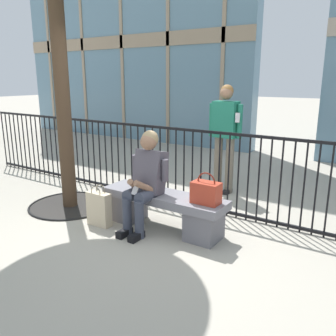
{
  "coord_description": "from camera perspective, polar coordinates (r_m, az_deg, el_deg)",
  "views": [
    {
      "loc": [
        2.29,
        -3.36,
        1.82
      ],
      "look_at": [
        0.0,
        0.1,
        0.75
      ],
      "focal_mm": 37.82,
      "sensor_mm": 36.0,
      "label": 1
    }
  ],
  "objects": [
    {
      "name": "stone_bench",
      "position": [
        4.35,
        -0.73,
        -6.39
      ],
      "size": [
        1.6,
        0.44,
        0.45
      ],
      "color": "slate",
      "rests_on": "ground"
    },
    {
      "name": "shopping_bag",
      "position": [
        4.54,
        -11.07,
        -6.43
      ],
      "size": [
        0.32,
        0.12,
        0.53
      ],
      "color": "beige",
      "rests_on": "ground"
    },
    {
      "name": "bystander_at_railing",
      "position": [
        5.65,
        9.18,
        5.94
      ],
      "size": [
        0.55,
        0.27,
        1.71
      ],
      "color": "#6B6051",
      "rests_on": "ground"
    },
    {
      "name": "handbag_on_bench",
      "position": [
        3.96,
        6.14,
        -3.91
      ],
      "size": [
        0.31,
        0.19,
        0.36
      ],
      "color": "#B23823",
      "rests_on": "stone_bench"
    },
    {
      "name": "seated_person_with_phone",
      "position": [
        4.22,
        -3.62,
        -1.64
      ],
      "size": [
        0.52,
        0.66,
        1.21
      ],
      "color": "#383D4C",
      "rests_on": "ground"
    },
    {
      "name": "plaza_railing",
      "position": [
        4.92,
        4.63,
        -0.25
      ],
      "size": [
        9.18,
        0.04,
        1.14
      ],
      "color": "black",
      "rests_on": "ground"
    },
    {
      "name": "ground_plane",
      "position": [
        4.45,
        -0.72,
        -9.66
      ],
      "size": [
        60.0,
        60.0,
        0.0
      ],
      "primitive_type": "plane",
      "color": "#A8A091"
    }
  ]
}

